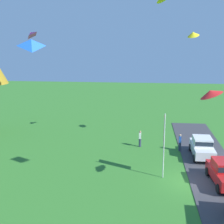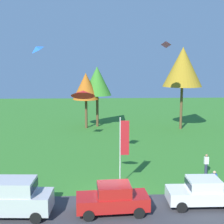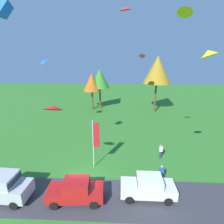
{
  "view_description": "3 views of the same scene",
  "coord_description": "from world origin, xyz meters",
  "px_view_note": "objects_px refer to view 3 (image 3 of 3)",
  "views": [
    {
      "loc": [
        -22.76,
        3.68,
        10.54
      ],
      "look_at": [
        0.7,
        6.28,
        5.24
      ],
      "focal_mm": 50.0,
      "sensor_mm": 36.0,
      "label": 1
    },
    {
      "loc": [
        -1.01,
        -20.33,
        9.25
      ],
      "look_at": [
        0.09,
        3.8,
        5.37
      ],
      "focal_mm": 50.0,
      "sensor_mm": 36.0,
      "label": 2
    },
    {
      "loc": [
        3.23,
        -13.45,
        11.11
      ],
      "look_at": [
        2.4,
        4.9,
        5.23
      ],
      "focal_mm": 28.0,
      "sensor_mm": 36.0,
      "label": 3
    }
  ],
  "objects_px": {
    "person_beside_suv": "(161,151)",
    "kite_delta_topmost": "(209,53)",
    "kite_delta_mid_center": "(126,8)",
    "car_suv_by_flagpole": "(1,186)",
    "flag_banner": "(95,138)",
    "kite_diamond_high_right": "(142,55)",
    "car_sedan_near_entrance": "(148,186)",
    "tree_left_of_center": "(92,82)",
    "tree_center_back": "(100,78)",
    "kite_box_high_left": "(2,8)",
    "car_sedan_far_end": "(76,190)",
    "tree_far_left": "(157,70)",
    "kite_delta_trailing_tail": "(185,10)",
    "kite_delta_over_trees": "(53,107)",
    "person_watching_sky": "(161,173)",
    "kite_diamond_near_flag": "(43,61)"
  },
  "relations": [
    {
      "from": "person_beside_suv",
      "to": "kite_delta_topmost",
      "type": "relative_size",
      "value": 1.48
    },
    {
      "from": "kite_delta_mid_center",
      "to": "car_suv_by_flagpole",
      "type": "bearing_deg",
      "value": -131.51
    },
    {
      "from": "flag_banner",
      "to": "kite_diamond_high_right",
      "type": "xyz_separation_m",
      "value": [
        5.75,
        12.51,
        7.95
      ]
    },
    {
      "from": "car_sedan_near_entrance",
      "to": "kite_delta_mid_center",
      "type": "relative_size",
      "value": 3.28
    },
    {
      "from": "tree_left_of_center",
      "to": "tree_center_back",
      "type": "bearing_deg",
      "value": 32.66
    },
    {
      "from": "kite_box_high_left",
      "to": "kite_delta_mid_center",
      "type": "xyz_separation_m",
      "value": [
        8.3,
        9.52,
        2.1
      ]
    },
    {
      "from": "car_sedan_far_end",
      "to": "tree_far_left",
      "type": "xyz_separation_m",
      "value": [
        10.67,
        24.29,
        7.54
      ]
    },
    {
      "from": "kite_delta_trailing_tail",
      "to": "tree_center_back",
      "type": "bearing_deg",
      "value": 113.4
    },
    {
      "from": "kite_delta_mid_center",
      "to": "kite_delta_over_trees",
      "type": "height_order",
      "value": "kite_delta_mid_center"
    },
    {
      "from": "tree_left_of_center",
      "to": "flag_banner",
      "type": "height_order",
      "value": "tree_left_of_center"
    },
    {
      "from": "person_beside_suv",
      "to": "flag_banner",
      "type": "height_order",
      "value": "flag_banner"
    },
    {
      "from": "car_sedan_far_end",
      "to": "person_watching_sky",
      "type": "distance_m",
      "value": 7.72
    },
    {
      "from": "tree_far_left",
      "to": "kite_delta_over_trees",
      "type": "relative_size",
      "value": 7.41
    },
    {
      "from": "tree_far_left",
      "to": "kite_diamond_high_right",
      "type": "distance_m",
      "value": 8.66
    },
    {
      "from": "person_watching_sky",
      "to": "kite_delta_trailing_tail",
      "type": "bearing_deg",
      "value": 61.37
    },
    {
      "from": "kite_delta_topmost",
      "to": "person_beside_suv",
      "type": "bearing_deg",
      "value": 104.04
    },
    {
      "from": "kite_delta_trailing_tail",
      "to": "car_suv_by_flagpole",
      "type": "bearing_deg",
      "value": -161.39
    },
    {
      "from": "person_beside_suv",
      "to": "tree_center_back",
      "type": "xyz_separation_m",
      "value": [
        -9.06,
        20.05,
        5.68
      ]
    },
    {
      "from": "car_sedan_far_end",
      "to": "tree_center_back",
      "type": "bearing_deg",
      "value": 92.09
    },
    {
      "from": "car_sedan_near_entrance",
      "to": "kite_delta_trailing_tail",
      "type": "relative_size",
      "value": 3.57
    },
    {
      "from": "flag_banner",
      "to": "kite_delta_topmost",
      "type": "bearing_deg",
      "value": -19.48
    },
    {
      "from": "tree_left_of_center",
      "to": "kite_delta_topmost",
      "type": "distance_m",
      "value": 27.3
    },
    {
      "from": "tree_center_back",
      "to": "kite_delta_trailing_tail",
      "type": "distance_m",
      "value": 25.08
    },
    {
      "from": "kite_diamond_high_right",
      "to": "kite_delta_over_trees",
      "type": "xyz_separation_m",
      "value": [
        -8.56,
        -15.25,
        -3.98
      ]
    },
    {
      "from": "car_suv_by_flagpole",
      "to": "flag_banner",
      "type": "xyz_separation_m",
      "value": [
        7.0,
        4.64,
        2.02
      ]
    },
    {
      "from": "tree_far_left",
      "to": "tree_center_back",
      "type": "bearing_deg",
      "value": 168.84
    },
    {
      "from": "person_watching_sky",
      "to": "tree_far_left",
      "type": "xyz_separation_m",
      "value": [
        3.4,
        21.7,
        7.7
      ]
    },
    {
      "from": "person_watching_sky",
      "to": "kite_delta_mid_center",
      "type": "relative_size",
      "value": 1.27
    },
    {
      "from": "car_sedan_far_end",
      "to": "kite_diamond_near_flag",
      "type": "xyz_separation_m",
      "value": [
        -6.63,
        12.02,
        9.46
      ]
    },
    {
      "from": "tree_far_left",
      "to": "kite_diamond_near_flag",
      "type": "height_order",
      "value": "tree_far_left"
    },
    {
      "from": "person_beside_suv",
      "to": "kite_diamond_near_flag",
      "type": "xyz_separation_m",
      "value": [
        -14.72,
        5.48,
        9.62
      ]
    },
    {
      "from": "kite_delta_topmost",
      "to": "kite_delta_over_trees",
      "type": "distance_m",
      "value": 11.85
    },
    {
      "from": "car_suv_by_flagpole",
      "to": "tree_center_back",
      "type": "relative_size",
      "value": 0.54
    },
    {
      "from": "person_beside_suv",
      "to": "kite_diamond_near_flag",
      "type": "relative_size",
      "value": 1.56
    },
    {
      "from": "kite_box_high_left",
      "to": "tree_center_back",
      "type": "bearing_deg",
      "value": 82.16
    },
    {
      "from": "kite_diamond_near_flag",
      "to": "kite_box_high_left",
      "type": "bearing_deg",
      "value": -78.04
    },
    {
      "from": "person_beside_suv",
      "to": "kite_delta_trailing_tail",
      "type": "height_order",
      "value": "kite_delta_trailing_tail"
    },
    {
      "from": "person_beside_suv",
      "to": "kite_box_high_left",
      "type": "height_order",
      "value": "kite_box_high_left"
    },
    {
      "from": "tree_center_back",
      "to": "kite_delta_mid_center",
      "type": "height_order",
      "value": "kite_delta_mid_center"
    },
    {
      "from": "kite_box_high_left",
      "to": "kite_delta_over_trees",
      "type": "bearing_deg",
      "value": 5.42
    },
    {
      "from": "kite_delta_over_trees",
      "to": "tree_left_of_center",
      "type": "bearing_deg",
      "value": 91.74
    },
    {
      "from": "kite_delta_mid_center",
      "to": "flag_banner",
      "type": "bearing_deg",
      "value": -113.86
    },
    {
      "from": "tree_left_of_center",
      "to": "kite_delta_trailing_tail",
      "type": "xyz_separation_m",
      "value": [
        11.01,
        -20.8,
        8.71
      ]
    },
    {
      "from": "car_suv_by_flagpole",
      "to": "car_sedan_far_end",
      "type": "relative_size",
      "value": 1.04
    },
    {
      "from": "kite_delta_topmost",
      "to": "kite_diamond_high_right",
      "type": "height_order",
      "value": "kite_delta_topmost"
    },
    {
      "from": "kite_delta_mid_center",
      "to": "kite_diamond_near_flag",
      "type": "bearing_deg",
      "value": 174.89
    },
    {
      "from": "car_sedan_far_end",
      "to": "tree_left_of_center",
      "type": "relative_size",
      "value": 0.58
    },
    {
      "from": "tree_far_left",
      "to": "kite_delta_over_trees",
      "type": "xyz_separation_m",
      "value": [
        -12.49,
        -22.48,
        -1.29
      ]
    },
    {
      "from": "person_watching_sky",
      "to": "person_beside_suv",
      "type": "relative_size",
      "value": 1.0
    },
    {
      "from": "car_sedan_far_end",
      "to": "kite_delta_topmost",
      "type": "xyz_separation_m",
      "value": [
        9.32,
        1.6,
        10.28
      ]
    }
  ]
}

